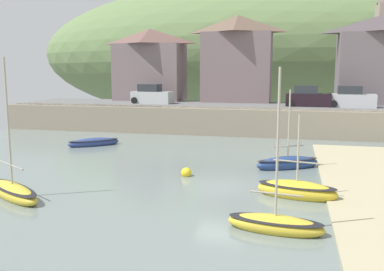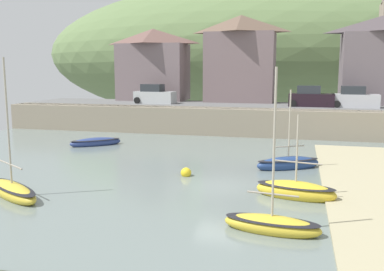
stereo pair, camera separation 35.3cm
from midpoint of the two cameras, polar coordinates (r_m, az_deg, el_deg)
quay_seawall at (r=38.77m, az=7.94°, el=2.08°), size 48.00×9.40×2.40m
hillside_backdrop at (r=76.25m, az=9.57°, el=10.69°), size 80.00×44.00×24.08m
waterfront_building_left at (r=48.70m, az=-5.82°, el=9.45°), size 7.70×4.85×7.86m
waterfront_building_centre at (r=46.45m, az=5.86°, el=10.22°), size 7.45×4.99×9.05m
waterfront_building_right at (r=46.78m, az=23.80°, el=9.32°), size 8.66×4.87×8.75m
sailboat_white_hull at (r=26.22m, az=12.26°, el=-3.63°), size 4.00×2.83×4.92m
sailboat_blue_trim at (r=34.06m, az=-13.26°, el=-0.91°), size 3.78×3.40×0.78m
fishing_boat_green at (r=20.57m, az=13.30°, el=-7.13°), size 3.89×2.04×4.09m
sailboat_far_left at (r=21.74m, az=-23.21°, el=-6.82°), size 4.45×3.35×6.61m
sailboat_nearest_shore at (r=16.30m, az=10.41°, el=-11.48°), size 3.70×1.63×6.15m
parked_car_near_slipway at (r=43.99m, az=-5.63°, el=5.35°), size 4.21×2.00×1.95m
parked_car_by_wall at (r=41.64m, az=14.95°, el=4.89°), size 4.17×1.87×1.95m
parked_car_end_of_row at (r=41.93m, az=20.26°, el=4.67°), size 4.21×1.99×1.95m
mooring_buoy at (r=23.87m, az=-1.19°, el=-4.99°), size 0.59×0.59×0.59m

